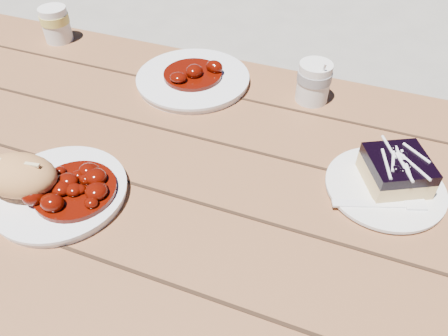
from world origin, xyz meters
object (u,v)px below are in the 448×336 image
(coffee_cup, at_px, (314,82))
(second_cup, at_px, (56,24))
(second_plate, at_px, (193,79))
(blueberry_cake, at_px, (396,170))
(main_plate, at_px, (60,193))
(picnic_table, at_px, (124,200))
(bread_roll, at_px, (19,175))
(dessert_plate, at_px, (385,188))

(coffee_cup, height_order, second_cup, same)
(second_cup, bearing_deg, second_plate, -8.61)
(blueberry_cake, xyz_separation_m, second_plate, (-0.46, 0.18, -0.03))
(main_plate, bearing_deg, picnic_table, 87.90)
(blueberry_cake, bearing_deg, main_plate, 175.72)
(bread_roll, distance_m, second_cup, 0.58)
(picnic_table, xyz_separation_m, main_plate, (-0.01, -0.15, 0.17))
(coffee_cup, relative_size, second_cup, 1.00)
(bread_roll, height_order, second_plate, bread_roll)
(bread_roll, distance_m, coffee_cup, 0.61)
(second_plate, relative_size, second_cup, 2.89)
(dessert_plate, xyz_separation_m, second_plate, (-0.45, 0.20, 0.00))
(main_plate, distance_m, blueberry_cake, 0.58)
(coffee_cup, bearing_deg, main_plate, -127.21)
(picnic_table, bearing_deg, blueberry_cake, 8.76)
(picnic_table, distance_m, second_plate, 0.32)
(dessert_plate, height_order, second_plate, second_plate)
(picnic_table, bearing_deg, second_plate, 77.26)
(second_plate, bearing_deg, coffee_cup, 6.36)
(picnic_table, height_order, bread_roll, bread_roll)
(bread_roll, xyz_separation_m, second_cup, (-0.30, 0.50, -0.01))
(bread_roll, xyz_separation_m, dessert_plate, (0.57, 0.24, -0.04))
(bread_roll, bearing_deg, main_plate, 19.98)
(second_cup, bearing_deg, main_plate, -53.43)
(blueberry_cake, distance_m, coffee_cup, 0.29)
(picnic_table, bearing_deg, bread_roll, -109.50)
(dessert_plate, height_order, blueberry_cake, blueberry_cake)
(second_plate, bearing_deg, bread_roll, -105.46)
(blueberry_cake, bearing_deg, dessert_plate, -151.60)
(main_plate, relative_size, second_cup, 2.51)
(main_plate, relative_size, second_plate, 0.87)
(second_plate, bearing_deg, main_plate, -98.92)
(blueberry_cake, bearing_deg, coffee_cup, 104.22)
(second_plate, bearing_deg, picnic_table, -102.74)
(blueberry_cake, bearing_deg, second_cup, 136.56)
(bread_roll, relative_size, second_plate, 0.51)
(dessert_plate, distance_m, second_cup, 0.91)
(bread_roll, relative_size, dessert_plate, 0.66)
(main_plate, height_order, bread_roll, bread_roll)
(dessert_plate, height_order, second_cup, second_cup)
(main_plate, xyz_separation_m, coffee_cup, (0.34, 0.44, 0.04))
(main_plate, relative_size, bread_roll, 1.70)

